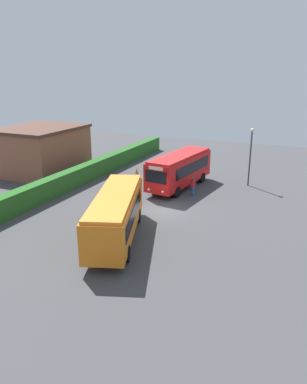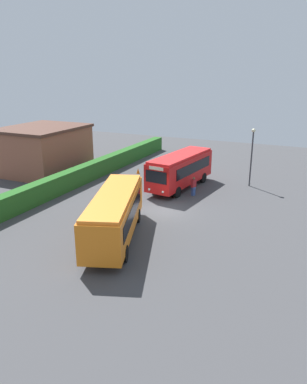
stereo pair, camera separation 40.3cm
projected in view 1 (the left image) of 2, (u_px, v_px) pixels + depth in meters
name	position (u px, v px, depth m)	size (l,w,h in m)	color
ground_plane	(164.00, 210.00, 30.05)	(64.00, 64.00, 0.00)	#424244
bus_orange	(116.00, 214.00, 24.42)	(9.87, 5.58, 3.17)	orange
bus_red	(180.00, 169.00, 35.32)	(9.04, 3.58, 3.23)	red
person_left	(193.00, 186.00, 33.43)	(0.56, 0.41, 1.71)	#334C8C
person_center	(152.00, 171.00, 38.41)	(0.51, 0.34, 1.69)	#4C6B47
hedge_row	(58.00, 185.00, 33.82)	(44.00, 1.13, 1.73)	#265F21
depot_building	(42.00, 150.00, 40.61)	(8.92, 7.40, 4.95)	brown
traffic_cone	(137.00, 171.00, 40.63)	(0.36, 0.36, 0.60)	orange
lamppost	(251.00, 150.00, 35.44)	(0.36, 0.36, 5.56)	#38383D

